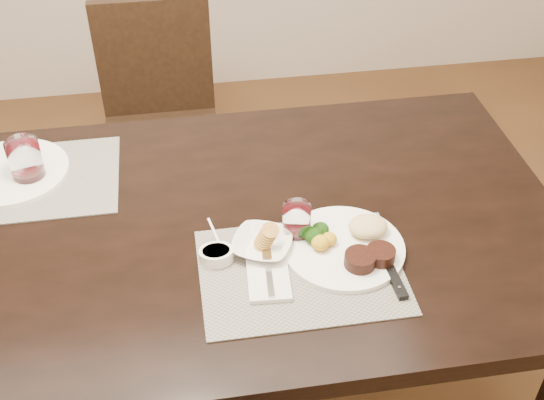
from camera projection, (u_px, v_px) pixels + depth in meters
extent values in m
cube|color=black|center=(163.00, 237.00, 1.68)|extent=(2.00, 1.00, 0.05)
cube|color=black|center=(438.00, 207.00, 2.35)|extent=(0.08, 0.08, 0.70)
cube|color=black|center=(163.00, 142.00, 2.51)|extent=(0.42, 0.42, 0.04)
cube|color=black|center=(122.00, 224.00, 2.50)|extent=(0.04, 0.04, 0.41)
cube|color=black|center=(219.00, 214.00, 2.54)|extent=(0.04, 0.04, 0.41)
cube|color=black|center=(123.00, 166.00, 2.77)|extent=(0.04, 0.04, 0.41)
cube|color=black|center=(211.00, 158.00, 2.81)|extent=(0.04, 0.04, 0.41)
cube|color=black|center=(154.00, 57.00, 2.50)|extent=(0.42, 0.04, 0.45)
cube|color=slate|center=(301.00, 271.00, 1.55)|extent=(0.46, 0.34, 0.00)
cube|color=slate|center=(31.00, 181.00, 1.81)|extent=(0.46, 0.34, 0.00)
cylinder|color=white|center=(343.00, 247.00, 1.60)|extent=(0.29, 0.29, 0.01)
cylinder|color=black|center=(360.00, 260.00, 1.53)|extent=(0.07, 0.07, 0.03)
cylinder|color=black|center=(381.00, 254.00, 1.55)|extent=(0.07, 0.07, 0.03)
ellipsoid|color=#D5C17F|center=(368.00, 226.00, 1.62)|extent=(0.09, 0.08, 0.04)
ellipsoid|color=#1A410C|center=(314.00, 235.00, 1.59)|extent=(0.05, 0.05, 0.04)
ellipsoid|color=gold|center=(320.00, 243.00, 1.58)|extent=(0.04, 0.04, 0.03)
cube|color=silver|center=(268.00, 274.00, 1.53)|extent=(0.10, 0.17, 0.01)
cube|color=silver|center=(269.00, 278.00, 1.51)|extent=(0.02, 0.12, 0.00)
cube|color=silver|center=(267.00, 253.00, 1.57)|extent=(0.02, 0.05, 0.00)
cube|color=silver|center=(379.00, 244.00, 1.61)|extent=(0.03, 0.15, 0.00)
cube|color=black|center=(395.00, 281.00, 1.51)|extent=(0.03, 0.11, 0.01)
imported|color=white|center=(262.00, 245.00, 1.59)|extent=(0.18, 0.18, 0.03)
cylinder|color=gold|center=(262.00, 237.00, 1.57)|extent=(0.04, 0.05, 0.04)
cylinder|color=white|center=(216.00, 255.00, 1.56)|extent=(0.08, 0.08, 0.03)
cylinder|color=#0D3B13|center=(216.00, 252.00, 1.56)|extent=(0.06, 0.06, 0.01)
cube|color=silver|center=(213.00, 230.00, 1.59)|extent=(0.01, 0.05, 0.04)
cylinder|color=white|center=(297.00, 221.00, 1.61)|extent=(0.07, 0.07, 0.09)
cylinder|color=#3C050B|center=(296.00, 232.00, 1.63)|extent=(0.06, 0.06, 0.02)
cylinder|color=white|center=(12.00, 172.00, 1.82)|extent=(0.30, 0.30, 0.01)
cylinder|color=white|center=(26.00, 161.00, 1.77)|extent=(0.09, 0.09, 0.12)
cylinder|color=#3C050B|center=(29.00, 174.00, 1.80)|extent=(0.07, 0.07, 0.03)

